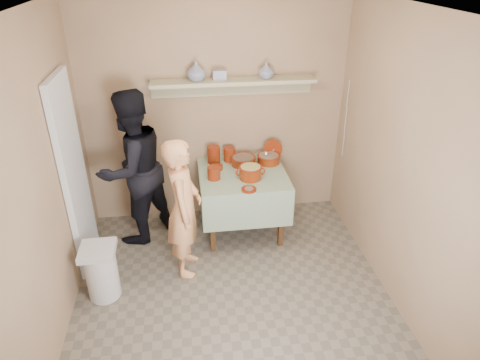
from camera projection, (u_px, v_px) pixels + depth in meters
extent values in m
plane|color=#6C6255|center=(235.00, 308.00, 4.00)|extent=(3.50, 3.50, 0.00)
cube|color=silver|center=(74.00, 177.00, 4.18)|extent=(0.06, 0.70, 2.00)
cylinder|color=#651906|center=(214.00, 155.00, 4.96)|extent=(0.15, 0.15, 0.20)
cylinder|color=#651906|center=(230.00, 154.00, 5.01)|extent=(0.14, 0.14, 0.17)
cylinder|color=#651906|center=(214.00, 173.00, 4.62)|extent=(0.14, 0.14, 0.14)
cylinder|color=#651906|center=(216.00, 167.00, 4.84)|extent=(0.15, 0.15, 0.04)
cylinder|color=#651906|center=(273.00, 149.00, 5.05)|extent=(0.23, 0.09, 0.22)
imported|color=navy|center=(266.00, 70.00, 4.62)|extent=(0.20, 0.20, 0.17)
imported|color=navy|center=(196.00, 71.00, 4.53)|extent=(0.26, 0.26, 0.21)
cube|color=navy|center=(220.00, 75.00, 4.60)|extent=(0.16, 0.12, 0.10)
imported|color=#EC9D66|center=(184.00, 208.00, 4.17)|extent=(0.40, 0.56, 1.46)
imported|color=black|center=(133.00, 169.00, 4.62)|extent=(1.07, 1.06, 1.74)
cube|color=#A28263|center=(215.00, 113.00, 4.92)|extent=(3.00, 0.02, 2.60)
cube|color=#A28263|center=(35.00, 200.00, 3.20)|extent=(0.02, 3.50, 2.60)
cube|color=#A28263|center=(413.00, 175.00, 3.57)|extent=(0.02, 3.50, 2.60)
cube|color=silver|center=(233.00, 10.00, 2.77)|extent=(3.00, 3.50, 0.02)
cube|color=#4C2D16|center=(212.00, 224.00, 4.60)|extent=(0.05, 0.05, 0.71)
cube|color=#4C2D16|center=(281.00, 218.00, 4.69)|extent=(0.05, 0.05, 0.71)
cube|color=#4C2D16|center=(207.00, 189.00, 5.27)|extent=(0.05, 0.05, 0.71)
cube|color=#4C2D16|center=(268.00, 185.00, 5.36)|extent=(0.05, 0.05, 0.71)
cube|color=#4C2D16|center=(242.00, 175.00, 4.80)|extent=(0.90, 0.90, 0.04)
cube|color=#1E592A|center=(242.00, 173.00, 4.79)|extent=(0.96, 0.96, 0.01)
cube|color=#1E592A|center=(249.00, 212.00, 4.47)|extent=(0.96, 0.01, 0.44)
cube|color=#1E592A|center=(237.00, 170.00, 5.31)|extent=(0.96, 0.01, 0.44)
cube|color=#1E592A|center=(200.00, 192.00, 4.83)|extent=(0.01, 0.96, 0.44)
cube|color=#1E592A|center=(283.00, 186.00, 4.95)|extent=(0.01, 0.96, 0.44)
cylinder|color=#621E0B|center=(243.00, 161.00, 4.93)|extent=(0.28, 0.28, 0.09)
cylinder|color=#651906|center=(243.00, 158.00, 4.91)|extent=(0.30, 0.30, 0.01)
cylinder|color=brown|center=(243.00, 159.00, 4.92)|extent=(0.25, 0.25, 0.05)
cylinder|color=#621E0B|center=(269.00, 159.00, 4.98)|extent=(0.26, 0.26, 0.09)
cylinder|color=#651906|center=(269.00, 156.00, 4.96)|extent=(0.28, 0.28, 0.01)
cylinder|color=#8C6B54|center=(269.00, 157.00, 4.97)|extent=(0.23, 0.23, 0.05)
cylinder|color=silver|center=(272.00, 152.00, 4.83)|extent=(0.01, 0.22, 0.16)
sphere|color=silver|center=(266.00, 154.00, 4.97)|extent=(0.07, 0.07, 0.07)
cylinder|color=#621E0B|center=(250.00, 173.00, 4.62)|extent=(0.24, 0.24, 0.14)
cylinder|color=#651906|center=(250.00, 167.00, 4.59)|extent=(0.25, 0.25, 0.01)
cylinder|color=tan|center=(250.00, 169.00, 4.60)|extent=(0.21, 0.21, 0.05)
torus|color=#651906|center=(239.00, 173.00, 4.61)|extent=(0.09, 0.02, 0.09)
torus|color=#651906|center=(261.00, 171.00, 4.63)|extent=(0.09, 0.02, 0.09)
cylinder|color=#651906|center=(249.00, 189.00, 4.42)|extent=(0.16, 0.16, 0.02)
cylinder|color=#8C6B54|center=(249.00, 189.00, 4.42)|extent=(0.09, 0.09, 0.01)
cube|color=tan|center=(234.00, 81.00, 4.63)|extent=(1.80, 0.25, 0.04)
cube|color=tan|center=(232.00, 87.00, 4.79)|extent=(1.80, 0.02, 0.18)
cylinder|color=silver|center=(102.00, 274.00, 4.04)|extent=(0.30, 0.30, 0.50)
cube|color=silver|center=(97.00, 251.00, 3.91)|extent=(0.32, 0.32, 0.06)
cylinder|color=silver|center=(348.00, 93.00, 4.75)|extent=(0.01, 0.01, 0.30)
cylinder|color=silver|center=(346.00, 119.00, 4.88)|extent=(0.01, 0.01, 0.30)
cylinder|color=silver|center=(343.00, 144.00, 5.00)|extent=(0.01, 0.01, 0.30)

